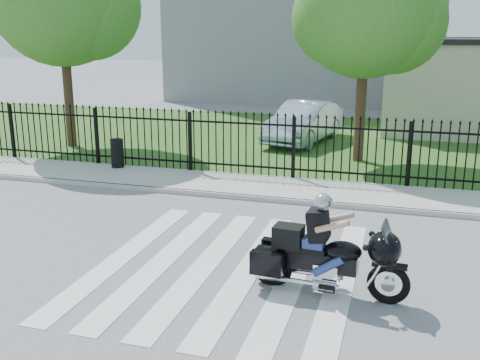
# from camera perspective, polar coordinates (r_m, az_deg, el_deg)

# --- Properties ---
(ground) EXTENTS (120.00, 120.00, 0.00)m
(ground) POSITION_cam_1_polar(r_m,az_deg,el_deg) (10.01, -1.37, -8.88)
(ground) COLOR slate
(ground) RESTS_ON ground
(crosswalk) EXTENTS (5.00, 5.50, 0.01)m
(crosswalk) POSITION_cam_1_polar(r_m,az_deg,el_deg) (10.01, -1.37, -8.84)
(crosswalk) COLOR silver
(crosswalk) RESTS_ON ground
(sidewalk) EXTENTS (40.00, 2.00, 0.12)m
(sidewalk) POSITION_cam_1_polar(r_m,az_deg,el_deg) (14.55, 4.62, -0.91)
(sidewalk) COLOR #ADAAA3
(sidewalk) RESTS_ON ground
(curb) EXTENTS (40.00, 0.12, 0.12)m
(curb) POSITION_cam_1_polar(r_m,az_deg,el_deg) (13.61, 3.75, -2.03)
(curb) COLOR #ADAAA3
(curb) RESTS_ON ground
(grass_strip) EXTENTS (40.00, 12.00, 0.02)m
(grass_strip) POSITION_cam_1_polar(r_m,az_deg,el_deg) (21.28, 8.52, 3.98)
(grass_strip) COLOR #2A521C
(grass_strip) RESTS_ON ground
(iron_fence) EXTENTS (26.00, 0.04, 1.80)m
(iron_fence) POSITION_cam_1_polar(r_m,az_deg,el_deg) (15.30, 5.46, 3.12)
(iron_fence) COLOR black
(iron_fence) RESTS_ON ground
(tree_mid) EXTENTS (4.20, 4.20, 6.78)m
(tree_mid) POSITION_cam_1_polar(r_m,az_deg,el_deg) (17.76, 12.69, 16.71)
(tree_mid) COLOR #382316
(tree_mid) RESTS_ON ground
(motorcycle_rider) EXTENTS (2.54, 0.89, 1.68)m
(motorcycle_rider) POSITION_cam_1_polar(r_m,az_deg,el_deg) (8.95, 8.54, -7.26)
(motorcycle_rider) COLOR black
(motorcycle_rider) RESTS_ON ground
(parked_car) EXTENTS (2.45, 4.69, 1.47)m
(parked_car) POSITION_cam_1_polar(r_m,az_deg,el_deg) (20.80, 6.55, 5.87)
(parked_car) COLOR #A5BBCF
(parked_car) RESTS_ON grass_strip
(litter_bin) EXTENTS (0.45, 0.45, 0.84)m
(litter_bin) POSITION_cam_1_polar(r_m,az_deg,el_deg) (16.84, -12.36, 2.68)
(litter_bin) COLOR black
(litter_bin) RESTS_ON sidewalk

